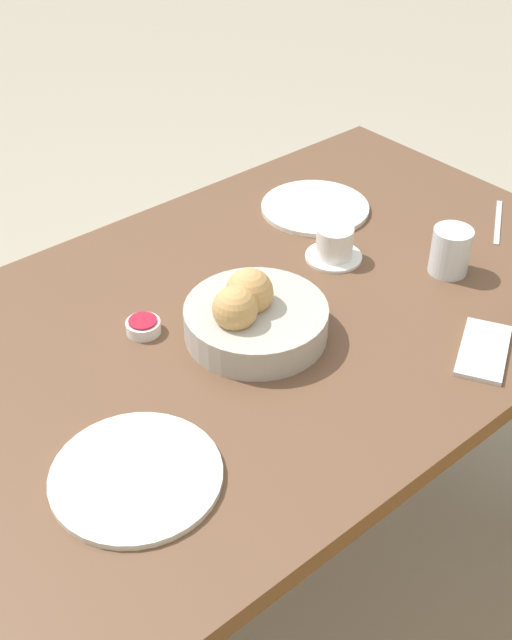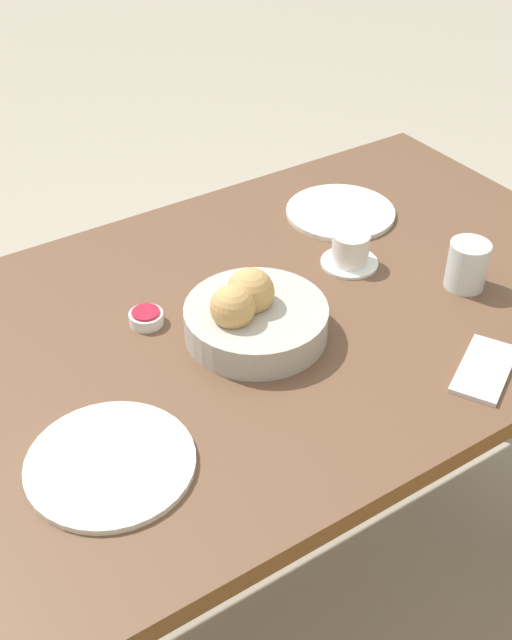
# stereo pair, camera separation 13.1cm
# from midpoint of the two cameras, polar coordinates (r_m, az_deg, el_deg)

# --- Properties ---
(ground_plane) EXTENTS (10.00, 10.00, 0.00)m
(ground_plane) POSITION_cam_midpoint_polar(r_m,az_deg,el_deg) (1.89, -4.44, -19.12)
(ground_plane) COLOR #A89E89
(dining_table) EXTENTS (1.59, 0.84, 0.74)m
(dining_table) POSITION_cam_midpoint_polar(r_m,az_deg,el_deg) (1.39, -5.72, -4.26)
(dining_table) COLOR brown
(dining_table) RESTS_ON ground_plane
(bread_basket) EXTENTS (0.24, 0.24, 0.12)m
(bread_basket) POSITION_cam_midpoint_polar(r_m,az_deg,el_deg) (1.31, -3.09, 0.28)
(bread_basket) COLOR #B2ADA3
(bread_basket) RESTS_ON dining_table
(plate_near_left) EXTENTS (0.22, 0.22, 0.01)m
(plate_near_left) POSITION_cam_midpoint_polar(r_m,az_deg,el_deg) (1.67, 1.96, 7.93)
(plate_near_left) COLOR silver
(plate_near_left) RESTS_ON dining_table
(plate_far_center) EXTENTS (0.24, 0.24, 0.01)m
(plate_far_center) POSITION_cam_midpoint_polar(r_m,az_deg,el_deg) (1.12, -11.91, -10.95)
(plate_far_center) COLOR silver
(plate_far_center) RESTS_ON dining_table
(water_tumbler) EXTENTS (0.07, 0.07, 0.09)m
(water_tumbler) POSITION_cam_midpoint_polar(r_m,az_deg,el_deg) (1.49, 11.23, 4.75)
(water_tumbler) COLOR silver
(water_tumbler) RESTS_ON dining_table
(coffee_cup) EXTENTS (0.11, 0.11, 0.06)m
(coffee_cup) POSITION_cam_midpoint_polar(r_m,az_deg,el_deg) (1.50, 3.11, 5.26)
(coffee_cup) COLOR white
(coffee_cup) RESTS_ON dining_table
(jam_bowl_berry) EXTENTS (0.06, 0.06, 0.02)m
(jam_bowl_berry) POSITION_cam_midpoint_polar(r_m,az_deg,el_deg) (1.35, -10.79, -0.55)
(jam_bowl_berry) COLOR white
(jam_bowl_berry) RESTS_ON dining_table
(knife_silver) EXTENTS (0.15, 0.11, 0.00)m
(knife_silver) POSITION_cam_midpoint_polar(r_m,az_deg,el_deg) (1.68, 14.71, 6.69)
(knife_silver) COLOR #B7B7BC
(knife_silver) RESTS_ON dining_table
(cell_phone) EXTENTS (0.17, 0.14, 0.01)m
(cell_phone) POSITION_cam_midpoint_polar(r_m,az_deg,el_deg) (1.33, 13.19, -2.22)
(cell_phone) COLOR silver
(cell_phone) RESTS_ON dining_table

